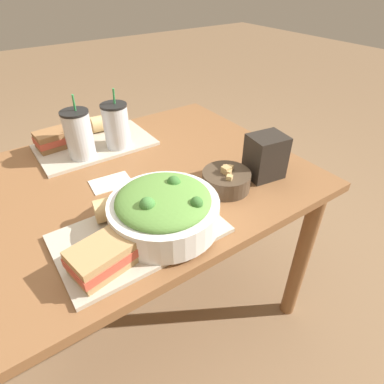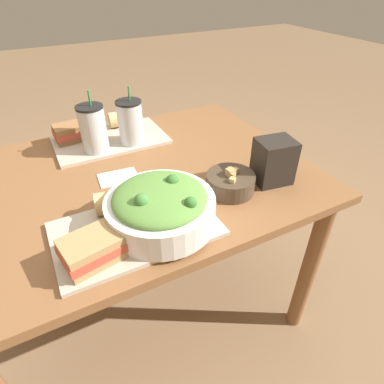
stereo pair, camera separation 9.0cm
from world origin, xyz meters
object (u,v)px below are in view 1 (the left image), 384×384
at_px(sandwich_far, 56,139).
at_px(chip_bag, 266,156).
at_px(salad_bowl, 164,208).
at_px(sandwich_near, 101,257).
at_px(baguette_near, 115,207).
at_px(drink_cup_red, 117,127).
at_px(baguette_far, 104,123).
at_px(soup_bowl, 226,180).
at_px(drink_cup_dark, 79,136).
at_px(napkin_folded, 111,183).

xyz_separation_m(sandwich_far, chip_bag, (0.51, -0.58, 0.03)).
bearing_deg(salad_bowl, sandwich_near, -166.31).
bearing_deg(baguette_near, sandwich_near, 156.37).
bearing_deg(drink_cup_red, salad_bowl, -100.18).
bearing_deg(baguette_far, baguette_near, 167.46).
height_order(soup_bowl, sandwich_near, soup_bowl).
relative_size(salad_bowl, baguette_far, 2.82).
relative_size(baguette_far, drink_cup_red, 0.47).
distance_m(sandwich_near, drink_cup_dark, 0.56).
bearing_deg(baguette_far, drink_cup_red, -176.48).
xyz_separation_m(chip_bag, napkin_folded, (-0.44, 0.25, -0.07)).
bearing_deg(napkin_folded, baguette_far, 70.31).
bearing_deg(sandwich_near, drink_cup_red, 51.31).
bearing_deg(baguette_far, salad_bowl, 178.07).
height_order(baguette_near, drink_cup_red, drink_cup_red).
bearing_deg(salad_bowl, sandwich_far, 99.96).
bearing_deg(napkin_folded, drink_cup_dark, 94.77).
xyz_separation_m(baguette_near, napkin_folded, (0.06, 0.18, -0.04)).
height_order(salad_bowl, napkin_folded, salad_bowl).
distance_m(salad_bowl, napkin_folded, 0.29).
xyz_separation_m(soup_bowl, drink_cup_red, (-0.17, 0.44, 0.06)).
relative_size(baguette_near, drink_cup_dark, 0.52).
relative_size(drink_cup_red, napkin_folded, 1.63).
distance_m(salad_bowl, drink_cup_red, 0.50).
bearing_deg(salad_bowl, baguette_far, 81.60).
xyz_separation_m(sandwich_far, drink_cup_red, (0.20, -0.13, 0.04)).
xyz_separation_m(drink_cup_red, chip_bag, (0.32, -0.45, -0.02)).
xyz_separation_m(sandwich_far, napkin_folded, (0.07, -0.33, -0.04)).
bearing_deg(drink_cup_dark, drink_cup_red, 0.00).
distance_m(soup_bowl, sandwich_near, 0.46).
xyz_separation_m(sandwich_far, baguette_far, (0.20, 0.04, 0.00)).
height_order(sandwich_near, baguette_near, same).
bearing_deg(chip_bag, soup_bowl, -176.26).
distance_m(drink_cup_dark, chip_bag, 0.64).
bearing_deg(salad_bowl, drink_cup_dark, 96.09).
bearing_deg(napkin_folded, chip_bag, -29.29).
bearing_deg(napkin_folded, salad_bowl, -82.96).
bearing_deg(baguette_near, salad_bowl, -128.80).
height_order(sandwich_near, chip_bag, chip_bag).
bearing_deg(drink_cup_red, soup_bowl, -69.15).
distance_m(soup_bowl, napkin_folded, 0.37).
xyz_separation_m(soup_bowl, drink_cup_dark, (-0.31, 0.44, 0.06)).
relative_size(soup_bowl, chip_bag, 1.05).
bearing_deg(drink_cup_red, baguette_near, -115.12).
bearing_deg(sandwich_near, salad_bowl, 2.66).
height_order(baguette_far, chip_bag, chip_bag).
relative_size(drink_cup_dark, drink_cup_red, 1.03).
height_order(sandwich_far, chip_bag, chip_bag).
height_order(baguette_far, napkin_folded, baguette_far).
bearing_deg(salad_bowl, drink_cup_red, 79.82).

